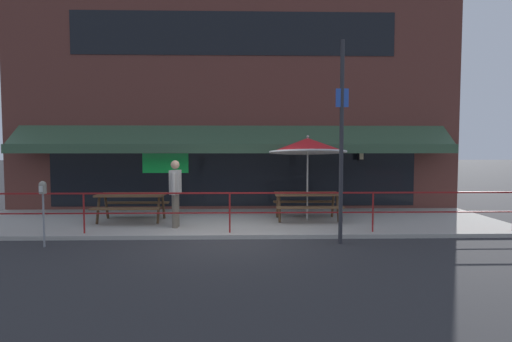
{
  "coord_description": "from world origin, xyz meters",
  "views": [
    {
      "loc": [
        0.39,
        -9.16,
        2.13
      ],
      "look_at": [
        0.66,
        1.6,
        1.5
      ],
      "focal_mm": 28.0,
      "sensor_mm": 36.0,
      "label": 1
    }
  ],
  "objects": [
    {
      "name": "ground_plane",
      "position": [
        0.0,
        0.0,
        0.0
      ],
      "size": [
        120.0,
        120.0,
        0.0
      ],
      "primitive_type": "plane",
      "color": "#2D2D30"
    },
    {
      "name": "patio_deck",
      "position": [
        0.0,
        2.0,
        0.05
      ],
      "size": [
        15.0,
        4.0,
        0.1
      ],
      "primitive_type": "cube",
      "color": "#ADA89E",
      "rests_on": "ground"
    },
    {
      "name": "restaurant_building",
      "position": [
        0.0,
        4.23,
        4.11
      ],
      "size": [
        15.0,
        1.6,
        8.3
      ],
      "color": "brown",
      "rests_on": "ground"
    },
    {
      "name": "patio_railing",
      "position": [
        0.0,
        0.3,
        0.8
      ],
      "size": [
        13.84,
        0.04,
        0.97
      ],
      "color": "maroon",
      "rests_on": "patio_deck"
    },
    {
      "name": "picnic_table_left",
      "position": [
        -2.76,
        1.81,
        0.71
      ],
      "size": [
        1.8,
        1.42,
        0.76
      ],
      "color": "brown",
      "rests_on": "patio_deck"
    },
    {
      "name": "picnic_table_centre",
      "position": [
        2.1,
        1.9,
        0.71
      ],
      "size": [
        1.8,
        1.42,
        0.76
      ],
      "color": "brown",
      "rests_on": "patio_deck"
    },
    {
      "name": "patio_umbrella_centre",
      "position": [
        2.1,
        1.85,
        2.18
      ],
      "size": [
        2.14,
        2.14,
        2.38
      ],
      "color": "#B7B2A8",
      "rests_on": "patio_deck"
    },
    {
      "name": "pedestrian_walking",
      "position": [
        -1.41,
        0.98,
        1.06
      ],
      "size": [
        0.25,
        0.62,
        1.71
      ],
      "color": "#665B4C",
      "rests_on": "patio_deck"
    },
    {
      "name": "parking_meter_near",
      "position": [
        -3.94,
        -0.6,
        1.15
      ],
      "size": [
        0.15,
        0.16,
        1.42
      ],
      "color": "gray",
      "rests_on": "ground"
    },
    {
      "name": "street_sign_pole",
      "position": [
        2.48,
        -0.45,
        2.29
      ],
      "size": [
        0.28,
        0.09,
        4.46
      ],
      "color": "#2D2D33",
      "rests_on": "ground"
    }
  ]
}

